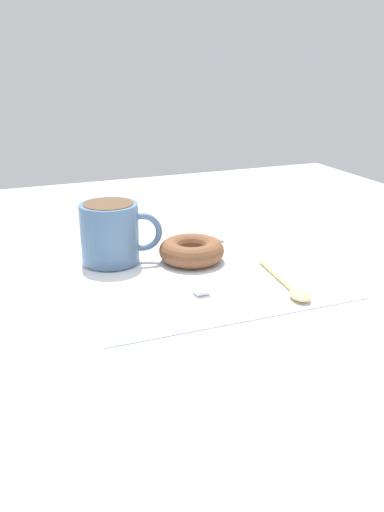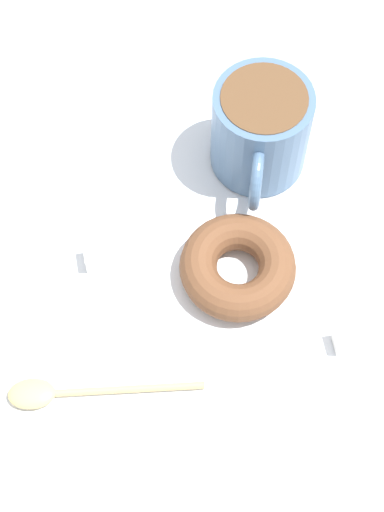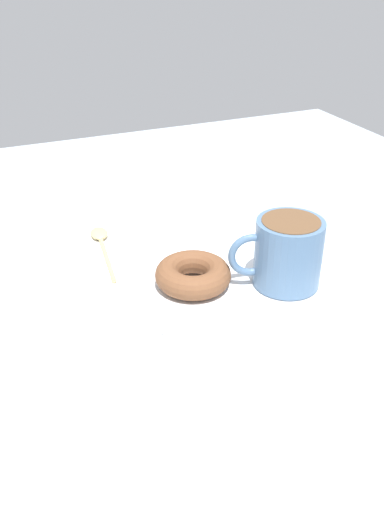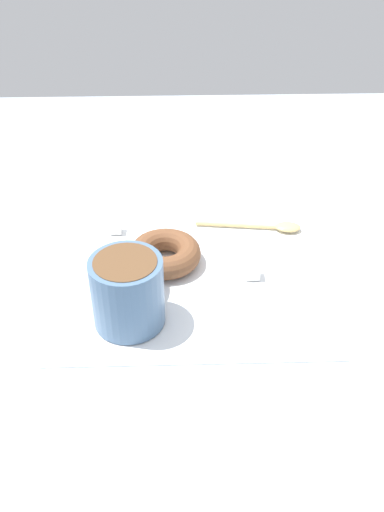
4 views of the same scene
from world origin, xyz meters
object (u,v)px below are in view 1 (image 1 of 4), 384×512
coffee_cup (111,232)px  donut (192,250)px  spoon (292,288)px  sugar_cube (218,235)px  sugar_cube_extra (201,286)px

coffee_cup → donut: coffee_cup is taller
donut → spoon: (-7.42, 14.89, -1.10)cm
donut → sugar_cube: size_ratio=5.74×
spoon → sugar_cube: (0.12, -21.86, 0.41)cm
coffee_cup → sugar_cube: 18.40cm
spoon → sugar_cube_extra: 11.34cm
spoon → sugar_cube: bearing=-89.7°
spoon → sugar_cube_extra: (10.63, -3.94, 0.50)cm
donut → sugar_cube_extra: (3.21, 10.96, -0.60)cm
coffee_cup → sugar_cube: coffee_cup is taller
spoon → sugar_cube_extra: size_ratio=8.31×
sugar_cube_extra → coffee_cup: bearing=-63.9°
spoon → sugar_cube: 21.86cm
spoon → sugar_cube_extra: bearing=-20.3°
sugar_cube → sugar_cube_extra: sugar_cube_extra is taller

